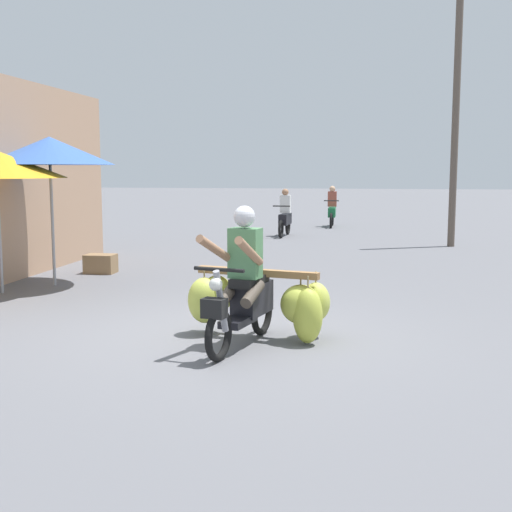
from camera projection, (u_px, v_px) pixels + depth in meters
ground_plane at (227, 337)px, 7.94m from camera, size 120.00×120.00×0.00m
motorbike_main_loaded at (257, 297)px, 7.67m from camera, size 1.74×1.73×1.58m
motorbike_distant_ahead_left at (285, 217)px, 19.73m from camera, size 0.50×1.62×1.40m
motorbike_distant_ahead_right at (332, 210)px, 22.94m from camera, size 0.50×1.62×1.40m
market_umbrella_further_along at (50, 151)px, 11.14m from camera, size 2.15×2.15×2.51m
produce_crate at (101, 264)px, 12.76m from camera, size 0.56×0.40×0.36m
utility_pole at (456, 113)px, 16.74m from camera, size 0.18×0.18×6.72m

